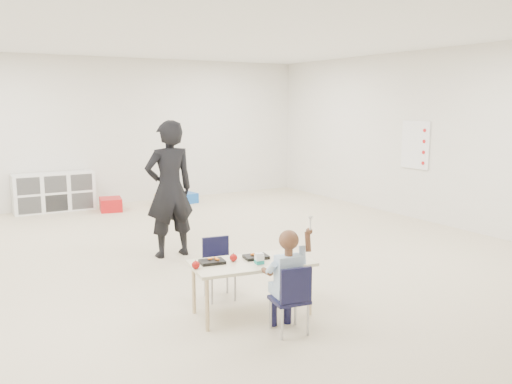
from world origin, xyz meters
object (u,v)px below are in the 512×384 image
child (289,279)px  cubby_shelf (54,192)px  chair_near (289,298)px  adult (169,189)px  table (252,287)px

child → cubby_shelf: child is taller
chair_near → adult: (-0.01, 2.73, 0.56)m
cubby_shelf → adult: size_ratio=0.81×
chair_near → table: bearing=106.8°
chair_near → cubby_shelf: cubby_shelf is taller
child → adult: 2.75m
table → child: child is taller
table → cubby_shelf: bearing=105.0°
child → cubby_shelf: bearing=105.1°
chair_near → adult: bearing=98.6°
chair_near → cubby_shelf: (-0.75, 6.52, 0.05)m
table → cubby_shelf: cubby_shelf is taller
adult → cubby_shelf: bearing=-79.6°
table → adult: (0.07, 2.21, 0.61)m
cubby_shelf → child: bearing=-83.4°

